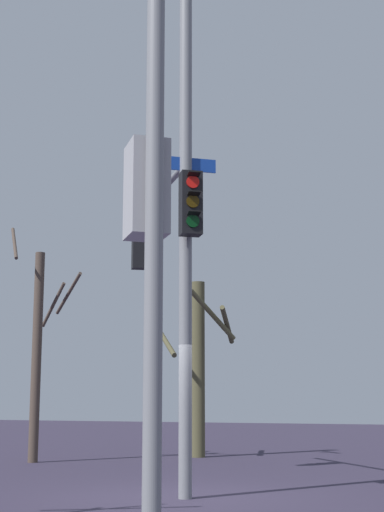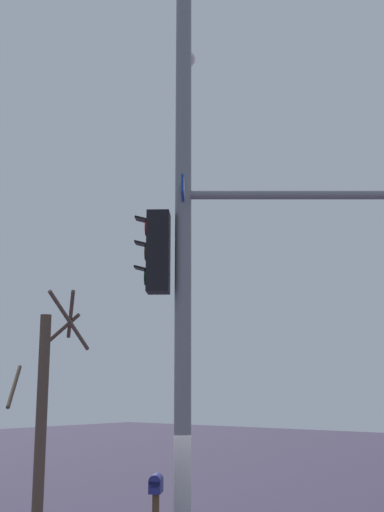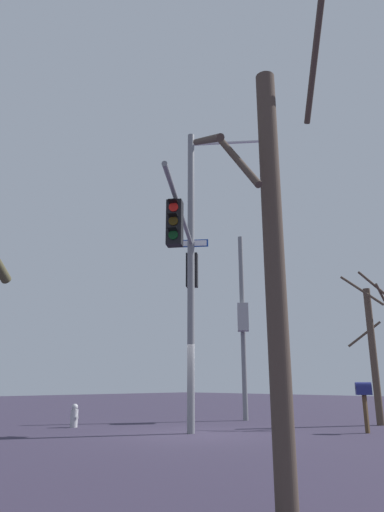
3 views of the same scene
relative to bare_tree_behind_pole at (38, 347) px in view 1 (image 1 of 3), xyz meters
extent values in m
plane|color=#30293D|center=(-6.37, 5.14, -2.96)|extent=(80.00, 80.00, 0.00)
cylinder|color=slate|center=(-6.56, 5.25, 1.82)|extent=(0.22, 0.22, 9.55)
cylinder|color=slate|center=(-4.85, 3.13, 2.72)|extent=(3.50, 4.33, 0.12)
cube|color=black|center=(-4.17, 2.27, 2.02)|extent=(0.47, 0.45, 1.10)
cylinder|color=red|center=(-4.07, 2.13, 2.36)|extent=(0.20, 0.15, 0.22)
cube|color=black|center=(-4.03, 2.07, 2.48)|extent=(0.26, 0.25, 0.06)
cylinder|color=#352504|center=(-4.07, 2.13, 2.02)|extent=(0.20, 0.15, 0.22)
cube|color=black|center=(-4.03, 2.07, 2.14)|extent=(0.26, 0.25, 0.06)
cylinder|color=black|center=(-4.07, 2.13, 1.68)|extent=(0.20, 0.15, 0.22)
cube|color=black|center=(-4.03, 2.07, 1.80)|extent=(0.26, 0.25, 0.06)
cylinder|color=slate|center=(-4.17, 2.27, 2.64)|extent=(0.04, 0.04, 0.15)
cube|color=black|center=(-6.77, 5.51, 1.92)|extent=(0.47, 0.46, 1.10)
cylinder|color=red|center=(-6.86, 5.64, 2.26)|extent=(0.19, 0.15, 0.22)
cube|color=black|center=(-6.91, 5.70, 2.38)|extent=(0.26, 0.25, 0.06)
cylinder|color=#352504|center=(-6.86, 5.64, 1.92)|extent=(0.19, 0.15, 0.22)
cube|color=black|center=(-6.91, 5.70, 2.04)|extent=(0.26, 0.25, 0.06)
cylinder|color=black|center=(-6.86, 5.64, 1.58)|extent=(0.19, 0.15, 0.22)
cube|color=black|center=(-6.91, 5.70, 1.70)|extent=(0.26, 0.25, 0.06)
cube|color=navy|center=(-6.56, 5.25, 2.72)|extent=(0.88, 0.70, 0.24)
cube|color=white|center=(-6.55, 5.24, 2.72)|extent=(0.79, 0.63, 0.18)
cylinder|color=slate|center=(-8.26, 10.00, 0.74)|extent=(0.20, 0.20, 7.39)
cube|color=#99999E|center=(-8.03, 9.72, 0.95)|extent=(0.67, 0.68, 1.09)
cylinder|color=#463931|center=(0.01, 0.02, -0.21)|extent=(0.26, 0.26, 5.50)
cylinder|color=#463931|center=(-0.50, -0.65, 1.48)|extent=(1.43, 1.11, 0.98)
cylinder|color=#463931|center=(0.53, 0.48, 2.76)|extent=(1.02, 1.14, 1.14)
cylinder|color=#463931|center=(-0.18, -0.42, 1.16)|extent=(0.97, 0.47, 1.15)
cylinder|color=#49462E|center=(-3.21, -3.33, -0.47)|extent=(0.40, 0.40, 4.97)
cylinder|color=#49462E|center=(-2.46, -2.70, 0.30)|extent=(1.40, 1.63, 1.08)
cylinder|color=#49462E|center=(-4.05, -3.50, 0.74)|extent=(0.49, 1.76, 0.95)
cylinder|color=#49462E|center=(-3.82, -2.92, 0.99)|extent=(0.98, 1.38, 1.39)
camera|label=1|loc=(-11.77, 17.21, -1.37)|focal=54.08mm
camera|label=2|loc=(-13.18, -0.21, 0.10)|focal=45.80mm
camera|label=3|loc=(3.00, -4.50, -1.56)|focal=31.53mm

